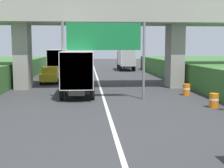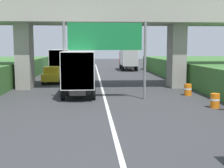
# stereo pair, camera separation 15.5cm
# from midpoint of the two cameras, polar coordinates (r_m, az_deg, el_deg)

# --- Properties ---
(lane_centre_stripe) EXTENTS (0.20, 88.25, 0.01)m
(lane_centre_stripe) POSITION_cam_midpoint_polar(r_m,az_deg,el_deg) (22.06, -1.77, -2.78)
(lane_centre_stripe) COLOR white
(lane_centre_stripe) RESTS_ON ground
(overpass_bridge) EXTENTS (40.00, 4.80, 8.03)m
(overpass_bridge) POSITION_cam_midpoint_polar(r_m,az_deg,el_deg) (27.87, -2.45, 11.80)
(overpass_bridge) COLOR #9E998E
(overpass_bridge) RESTS_ON ground
(overhead_highway_sign) EXTENTS (5.88, 0.18, 5.53)m
(overhead_highway_sign) POSITION_cam_midpoint_polar(r_m,az_deg,el_deg) (21.35, -1.76, 7.95)
(overhead_highway_sign) COLOR slate
(overhead_highway_sign) RESTS_ON ground
(truck_red) EXTENTS (2.44, 7.30, 3.44)m
(truck_red) POSITION_cam_midpoint_polar(r_m,az_deg,el_deg) (49.56, 2.51, 4.87)
(truck_red) COLOR black
(truck_red) RESTS_ON ground
(truck_green) EXTENTS (2.44, 7.30, 3.44)m
(truck_green) POSITION_cam_midpoint_polar(r_m,az_deg,el_deg) (23.70, -6.63, 2.55)
(truck_green) COLOR black
(truck_green) RESTS_ON ground
(truck_blue) EXTENTS (2.44, 7.30, 3.44)m
(truck_blue) POSITION_cam_midpoint_polar(r_m,az_deg,el_deg) (39.99, -10.08, 4.27)
(truck_blue) COLOR black
(truck_blue) RESTS_ON ground
(car_silver) EXTENTS (1.86, 4.10, 1.72)m
(car_silver) POSITION_cam_midpoint_polar(r_m,az_deg,el_deg) (48.87, -5.20, 3.55)
(car_silver) COLOR #B2B5B7
(car_silver) RESTS_ON ground
(car_yellow) EXTENTS (1.86, 4.10, 1.72)m
(car_yellow) POSITION_cam_midpoint_polar(r_m,az_deg,el_deg) (32.31, -11.67, 1.70)
(car_yellow) COLOR gold
(car_yellow) RESTS_ON ground
(construction_barrel_3) EXTENTS (0.57, 0.57, 0.90)m
(construction_barrel_3) POSITION_cam_midpoint_polar(r_m,az_deg,el_deg) (19.75, 18.47, -2.96)
(construction_barrel_3) COLOR orange
(construction_barrel_3) RESTS_ON ground
(construction_barrel_4) EXTENTS (0.57, 0.57, 0.90)m
(construction_barrel_4) POSITION_cam_midpoint_polar(r_m,az_deg,el_deg) (24.21, 13.70, -1.02)
(construction_barrel_4) COLOR orange
(construction_barrel_4) RESTS_ON ground
(construction_barrel_5) EXTENTS (0.57, 0.57, 0.90)m
(construction_barrel_5) POSITION_cam_midpoint_polar(r_m,az_deg,el_deg) (28.89, 10.95, 0.32)
(construction_barrel_5) COLOR orange
(construction_barrel_5) RESTS_ON ground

